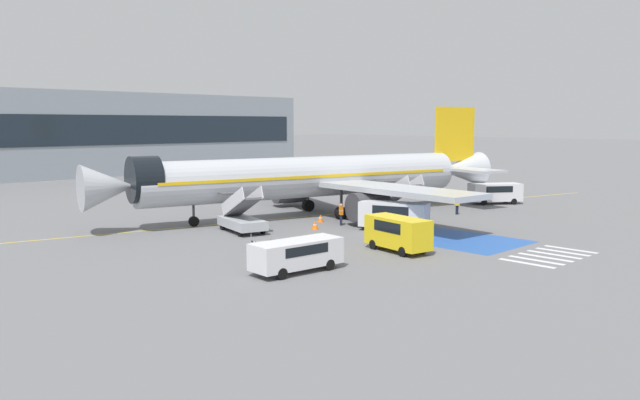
{
  "coord_description": "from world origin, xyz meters",
  "views": [
    {
      "loc": [
        -37.14,
        -40.5,
        8.34
      ],
      "look_at": [
        -1.52,
        -3.71,
        2.03
      ],
      "focal_mm": 35.0,
      "sensor_mm": 36.0,
      "label": 1
    }
  ],
  "objects_px": {
    "ground_crew_2": "(457,204)",
    "traffic_cone_0": "(321,218)",
    "service_van_1": "(297,253)",
    "boarding_stairs_forward": "(242,220)",
    "service_van_3": "(495,192)",
    "boarding_stairs_aft": "(400,206)",
    "terminal_building": "(35,135)",
    "ground_crew_1": "(352,207)",
    "fuel_tanker": "(229,176)",
    "ground_crew_0": "(341,213)",
    "airliner": "(315,177)",
    "baggage_cart": "(264,245)",
    "service_van_0": "(398,231)",
    "traffic_cone_1": "(315,225)",
    "service_van_2": "(394,214)"
  },
  "relations": [
    {
      "from": "fuel_tanker",
      "to": "service_van_0",
      "type": "bearing_deg",
      "value": 167.11
    },
    {
      "from": "service_van_1",
      "to": "traffic_cone_0",
      "type": "height_order",
      "value": "service_van_1"
    },
    {
      "from": "airliner",
      "to": "ground_crew_0",
      "type": "relative_size",
      "value": 22.17
    },
    {
      "from": "ground_crew_1",
      "to": "fuel_tanker",
      "type": "bearing_deg",
      "value": -38.88
    },
    {
      "from": "service_van_1",
      "to": "service_van_3",
      "type": "xyz_separation_m",
      "value": [
        34.96,
        7.97,
        0.17
      ]
    },
    {
      "from": "boarding_stairs_aft",
      "to": "fuel_tanker",
      "type": "bearing_deg",
      "value": 97.9
    },
    {
      "from": "terminal_building",
      "to": "ground_crew_1",
      "type": "bearing_deg",
      "value": -85.38
    },
    {
      "from": "airliner",
      "to": "baggage_cart",
      "type": "xyz_separation_m",
      "value": [
        -12.91,
        -8.51,
        -3.23
      ]
    },
    {
      "from": "traffic_cone_0",
      "to": "boarding_stairs_forward",
      "type": "bearing_deg",
      "value": 174.59
    },
    {
      "from": "ground_crew_2",
      "to": "airliner",
      "type": "bearing_deg",
      "value": 153.47
    },
    {
      "from": "service_van_0",
      "to": "baggage_cart",
      "type": "height_order",
      "value": "service_van_0"
    },
    {
      "from": "service_van_0",
      "to": "ground_crew_1",
      "type": "bearing_deg",
      "value": 63.96
    },
    {
      "from": "ground_crew_2",
      "to": "traffic_cone_0",
      "type": "bearing_deg",
      "value": 169.19
    },
    {
      "from": "boarding_stairs_aft",
      "to": "ground_crew_0",
      "type": "relative_size",
      "value": 3.06
    },
    {
      "from": "boarding_stairs_aft",
      "to": "traffic_cone_1",
      "type": "relative_size",
      "value": 8.08
    },
    {
      "from": "traffic_cone_0",
      "to": "service_van_1",
      "type": "bearing_deg",
      "value": -138.44
    },
    {
      "from": "ground_crew_0",
      "to": "ground_crew_2",
      "type": "bearing_deg",
      "value": -81.63
    },
    {
      "from": "service_van_3",
      "to": "ground_crew_2",
      "type": "distance_m",
      "value": 9.52
    },
    {
      "from": "baggage_cart",
      "to": "ground_crew_1",
      "type": "relative_size",
      "value": 1.75
    },
    {
      "from": "airliner",
      "to": "service_van_0",
      "type": "relative_size",
      "value": 8.16
    },
    {
      "from": "boarding_stairs_forward",
      "to": "service_van_0",
      "type": "distance_m",
      "value": 13.36
    },
    {
      "from": "boarding_stairs_forward",
      "to": "terminal_building",
      "type": "xyz_separation_m",
      "value": [
        6.45,
        60.29,
        5.69
      ]
    },
    {
      "from": "boarding_stairs_forward",
      "to": "fuel_tanker",
      "type": "relative_size",
      "value": 0.53
    },
    {
      "from": "ground_crew_1",
      "to": "service_van_3",
      "type": "bearing_deg",
      "value": -127.35
    },
    {
      "from": "service_van_1",
      "to": "service_van_3",
      "type": "distance_m",
      "value": 35.86
    },
    {
      "from": "service_van_1",
      "to": "boarding_stairs_forward",
      "type": "bearing_deg",
      "value": -19.77
    },
    {
      "from": "fuel_tanker",
      "to": "terminal_building",
      "type": "relative_size",
      "value": 0.11
    },
    {
      "from": "service_van_3",
      "to": "traffic_cone_0",
      "type": "bearing_deg",
      "value": -65.91
    },
    {
      "from": "boarding_stairs_forward",
      "to": "fuel_tanker",
      "type": "xyz_separation_m",
      "value": [
        17.79,
        26.4,
        0.7
      ]
    },
    {
      "from": "boarding_stairs_forward",
      "to": "baggage_cart",
      "type": "height_order",
      "value": "boarding_stairs_forward"
    },
    {
      "from": "fuel_tanker",
      "to": "ground_crew_0",
      "type": "relative_size",
      "value": 5.72
    },
    {
      "from": "traffic_cone_0",
      "to": "boarding_stairs_aft",
      "type": "bearing_deg",
      "value": -20.83
    },
    {
      "from": "traffic_cone_0",
      "to": "terminal_building",
      "type": "xyz_separation_m",
      "value": [
        -1.31,
        61.03,
        6.32
      ]
    },
    {
      "from": "ground_crew_2",
      "to": "traffic_cone_0",
      "type": "xyz_separation_m",
      "value": [
        -12.12,
        5.56,
        -0.65
      ]
    },
    {
      "from": "boarding_stairs_aft",
      "to": "terminal_building",
      "type": "relative_size",
      "value": 0.06
    },
    {
      "from": "baggage_cart",
      "to": "terminal_building",
      "type": "relative_size",
      "value": 0.03
    },
    {
      "from": "terminal_building",
      "to": "ground_crew_0",
      "type": "bearing_deg",
      "value": -88.84
    },
    {
      "from": "service_van_3",
      "to": "service_van_1",
      "type": "bearing_deg",
      "value": -42.62
    },
    {
      "from": "service_van_2",
      "to": "airliner",
      "type": "bearing_deg",
      "value": -117.83
    },
    {
      "from": "ground_crew_0",
      "to": "service_van_3",
      "type": "bearing_deg",
      "value": -71.27
    },
    {
      "from": "baggage_cart",
      "to": "boarding_stairs_forward",
      "type": "bearing_deg",
      "value": 95.85
    },
    {
      "from": "airliner",
      "to": "ground_crew_1",
      "type": "relative_size",
      "value": 23.44
    },
    {
      "from": "boarding_stairs_forward",
      "to": "terminal_building",
      "type": "height_order",
      "value": "terminal_building"
    },
    {
      "from": "fuel_tanker",
      "to": "traffic_cone_1",
      "type": "xyz_separation_m",
      "value": [
        -12.97,
        -29.53,
        -1.31
      ]
    },
    {
      "from": "airliner",
      "to": "traffic_cone_1",
      "type": "bearing_deg",
      "value": 149.15
    },
    {
      "from": "ground_crew_0",
      "to": "ground_crew_1",
      "type": "xyz_separation_m",
      "value": [
        3.66,
        2.14,
        -0.06
      ]
    },
    {
      "from": "service_van_0",
      "to": "traffic_cone_0",
      "type": "distance_m",
      "value": 13.29
    },
    {
      "from": "service_van_3",
      "to": "ground_crew_2",
      "type": "xyz_separation_m",
      "value": [
        -9.38,
        -1.6,
        -0.3
      ]
    },
    {
      "from": "service_van_1",
      "to": "traffic_cone_1",
      "type": "bearing_deg",
      "value": -43.35
    },
    {
      "from": "traffic_cone_0",
      "to": "service_van_0",
      "type": "bearing_deg",
      "value": -111.76
    }
  ]
}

